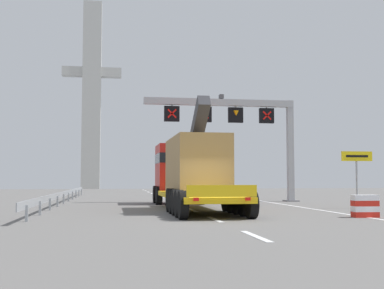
{
  "coord_description": "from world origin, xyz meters",
  "views": [
    {
      "loc": [
        -3.76,
        -18.82,
        1.56
      ],
      "look_at": [
        0.51,
        8.52,
        3.5
      ],
      "focal_mm": 45.51,
      "sensor_mm": 36.0,
      "label": 1
    }
  ],
  "objects_px": {
    "heavy_haul_truck_yellow": "(188,171)",
    "bridge_pylon_distant": "(92,92)",
    "exit_sign_yellow": "(357,165)",
    "overhead_lane_gantry": "(240,120)",
    "crash_barrier_striped": "(365,206)"
  },
  "relations": [
    {
      "from": "heavy_haul_truck_yellow",
      "to": "exit_sign_yellow",
      "type": "relative_size",
      "value": 4.72
    },
    {
      "from": "overhead_lane_gantry",
      "to": "bridge_pylon_distant",
      "type": "relative_size",
      "value": 0.36
    },
    {
      "from": "heavy_haul_truck_yellow",
      "to": "bridge_pylon_distant",
      "type": "relative_size",
      "value": 0.49
    },
    {
      "from": "exit_sign_yellow",
      "to": "bridge_pylon_distant",
      "type": "relative_size",
      "value": 0.1
    },
    {
      "from": "crash_barrier_striped",
      "to": "heavy_haul_truck_yellow",
      "type": "bearing_deg",
      "value": 129.27
    },
    {
      "from": "overhead_lane_gantry",
      "to": "heavy_haul_truck_yellow",
      "type": "xyz_separation_m",
      "value": [
        -4.44,
        -6.11,
        -3.57
      ]
    },
    {
      "from": "bridge_pylon_distant",
      "to": "crash_barrier_striped",
      "type": "bearing_deg",
      "value": -76.51
    },
    {
      "from": "bridge_pylon_distant",
      "to": "exit_sign_yellow",
      "type": "bearing_deg",
      "value": -72.59
    },
    {
      "from": "overhead_lane_gantry",
      "to": "heavy_haul_truck_yellow",
      "type": "distance_m",
      "value": 8.36
    },
    {
      "from": "crash_barrier_striped",
      "to": "bridge_pylon_distant",
      "type": "xyz_separation_m",
      "value": [
        -13.76,
        57.39,
        14.44
      ]
    },
    {
      "from": "crash_barrier_striped",
      "to": "bridge_pylon_distant",
      "type": "height_order",
      "value": "bridge_pylon_distant"
    },
    {
      "from": "overhead_lane_gantry",
      "to": "crash_barrier_striped",
      "type": "relative_size",
      "value": 10.26
    },
    {
      "from": "heavy_haul_truck_yellow",
      "to": "crash_barrier_striped",
      "type": "xyz_separation_m",
      "value": [
        6.1,
        -7.45,
        -1.54
      ]
    },
    {
      "from": "exit_sign_yellow",
      "to": "crash_barrier_striped",
      "type": "height_order",
      "value": "exit_sign_yellow"
    },
    {
      "from": "heavy_haul_truck_yellow",
      "to": "crash_barrier_striped",
      "type": "distance_m",
      "value": 9.75
    }
  ]
}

